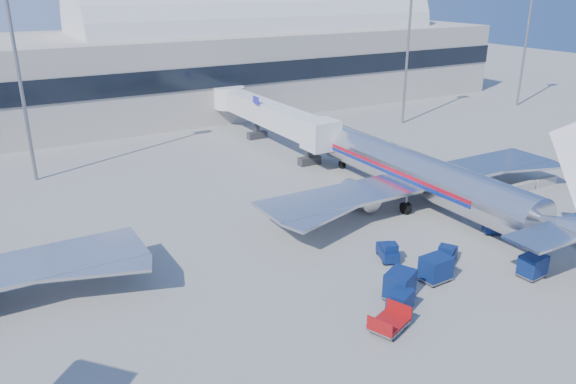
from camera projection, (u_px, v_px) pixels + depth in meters
ground at (363, 247)px, 44.01m from camera, size 260.00×260.00×0.00m
terminal at (51, 71)px, 80.29m from camera, size 170.00×28.15×21.00m
airliner_main at (422, 175)px, 51.32m from camera, size 32.00×37.26×12.07m
jetbridge_near at (265, 112)px, 71.13m from camera, size 4.40×27.50×6.25m
mast_west at (12, 34)px, 53.70m from camera, size 2.00×1.20×22.60m
mast_east at (410, 18)px, 77.15m from camera, size 2.00×1.20×22.60m
mast_far_east at (530, 13)px, 88.88m from camera, size 2.00×1.20×22.60m
barrier_near at (500, 193)px, 53.92m from camera, size 3.00×0.55×0.90m
barrier_mid at (523, 187)px, 55.46m from camera, size 3.00×0.55×0.90m
barrier_far at (545, 182)px, 57.01m from camera, size 3.00×0.55×0.90m
tug_lead at (447, 254)px, 41.34m from camera, size 2.62×2.28×1.54m
tug_right at (496, 227)px, 46.13m from camera, size 2.31×2.03×1.36m
tug_left at (388, 251)px, 41.77m from camera, size 1.98×2.61×1.53m
cart_train_a at (436, 268)px, 38.74m from camera, size 2.13×1.66×1.82m
cart_train_b at (400, 284)px, 36.64m from camera, size 2.64×2.41×1.88m
cart_train_c at (400, 301)px, 35.06m from camera, size 2.08×1.87×1.50m
cart_solo_near at (533, 266)px, 39.30m from camera, size 1.97×1.56×1.64m
cart_open_red at (389, 323)px, 33.37m from camera, size 2.92×2.52×0.66m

